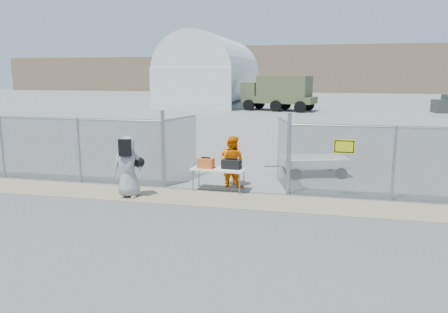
% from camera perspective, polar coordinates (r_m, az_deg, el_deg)
% --- Properties ---
extents(ground, '(160.00, 160.00, 0.00)m').
position_cam_1_polar(ground, '(11.97, -2.12, -6.94)').
color(ground, '#505050').
extents(tarmac_inside, '(160.00, 80.00, 0.01)m').
position_cam_1_polar(tarmac_inside, '(53.23, 9.59, 6.72)').
color(tarmac_inside, gray).
rests_on(tarmac_inside, ground).
extents(dirt_strip, '(44.00, 1.60, 0.01)m').
position_cam_1_polar(dirt_strip, '(12.90, -0.98, -5.59)').
color(dirt_strip, '#9A8B68').
rests_on(dirt_strip, ground).
extents(distant_hills, '(140.00, 6.00, 9.00)m').
position_cam_1_polar(distant_hills, '(89.05, 14.32, 11.02)').
color(distant_hills, '#7F684F').
rests_on(distant_hills, ground).
extents(chain_link_fence, '(40.00, 0.20, 2.20)m').
position_cam_1_polar(chain_link_fence, '(13.59, 0.00, 0.00)').
color(chain_link_fence, gray).
rests_on(chain_link_fence, ground).
extents(quonset_hangar, '(9.00, 18.00, 8.00)m').
position_cam_1_polar(quonset_hangar, '(52.64, -1.54, 11.18)').
color(quonset_hangar, white).
rests_on(quonset_hangar, ground).
extents(folding_table, '(1.73, 0.80, 0.72)m').
position_cam_1_polar(folding_table, '(13.74, -0.72, -3.05)').
color(folding_table, white).
rests_on(folding_table, ground).
extents(orange_bag, '(0.51, 0.36, 0.31)m').
position_cam_1_polar(orange_bag, '(13.73, -2.38, -0.87)').
color(orange_bag, orange).
rests_on(orange_bag, folding_table).
extents(black_duffel, '(0.61, 0.40, 0.28)m').
position_cam_1_polar(black_duffel, '(13.63, 0.98, -1.00)').
color(black_duffel, black).
rests_on(black_duffel, folding_table).
extents(security_worker_left, '(0.57, 0.38, 1.55)m').
position_cam_1_polar(security_worker_left, '(14.42, 0.77, -0.69)').
color(security_worker_left, orange).
rests_on(security_worker_left, ground).
extents(security_worker_right, '(0.93, 0.79, 1.69)m').
position_cam_1_polar(security_worker_right, '(14.13, 1.06, -0.64)').
color(security_worker_right, orange).
rests_on(security_worker_right, ground).
extents(visitor, '(0.98, 0.71, 1.84)m').
position_cam_1_polar(visitor, '(13.25, -12.42, -1.32)').
color(visitor, '#979797').
rests_on(visitor, ground).
extents(utility_trailer, '(3.29, 2.34, 0.72)m').
position_cam_1_polar(utility_trailer, '(16.16, 11.63, -1.16)').
color(utility_trailer, white).
rests_on(utility_trailer, ground).
extents(military_truck, '(7.58, 4.34, 3.41)m').
position_cam_1_polar(military_truck, '(43.90, 7.18, 8.18)').
color(military_truck, '#565C39').
rests_on(military_truck, ground).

